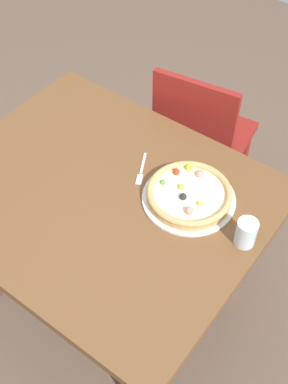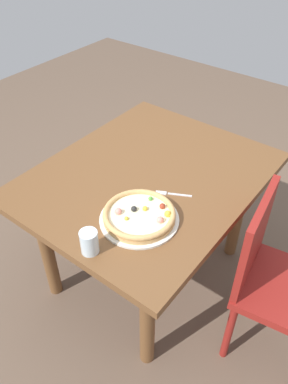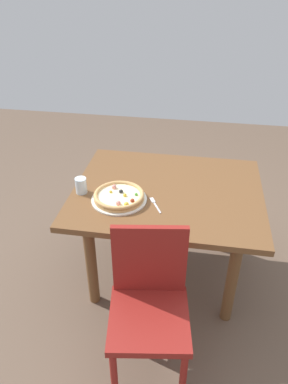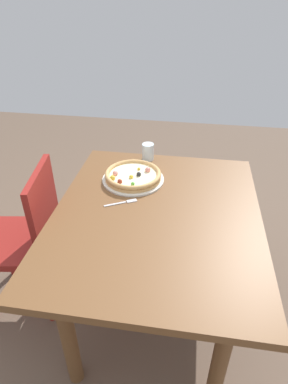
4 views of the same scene
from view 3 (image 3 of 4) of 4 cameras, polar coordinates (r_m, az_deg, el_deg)
The scene contains 7 objects.
ground_plane at distance 2.75m, azimuth 3.19°, elevation -12.42°, with size 6.00×6.00×0.00m, color brown.
dining_table at distance 2.35m, azimuth 3.65°, elevation -1.79°, with size 1.18×0.97×0.72m.
chair_near at distance 1.93m, azimuth 0.81°, elevation -16.91°, with size 0.45×0.45×0.88m.
plate at distance 2.20m, azimuth -3.91°, elevation -1.15°, with size 0.33×0.33×0.01m, color silver.
pizza at distance 2.18m, azimuth -3.92°, elevation -0.60°, with size 0.30×0.30×0.05m.
fork at distance 2.16m, azimuth 1.70°, elevation -1.87°, with size 0.09×0.15×0.00m.
drinking_glass at distance 2.27m, azimuth -9.83°, elevation 1.01°, with size 0.07×0.07×0.10m, color silver.
Camera 3 is at (0.17, -1.93, 1.96)m, focal length 34.06 mm.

